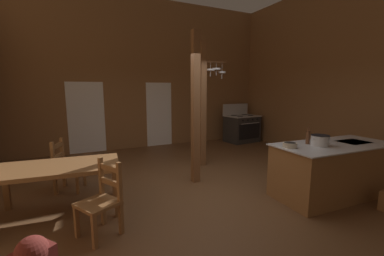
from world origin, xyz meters
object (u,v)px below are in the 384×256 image
(ladderback_chair_by_post, at_px, (102,200))
(mixing_bowl_on_counter, at_px, (290,145))
(kitchen_island, at_px, (333,170))
(stockpot_on_counter, at_px, (320,140))
(stove_range, at_px, (242,128))
(ladderback_chair_near_window, at_px, (67,166))
(bottle_tall_on_counter, at_px, (308,137))
(dining_table, at_px, (59,171))

(ladderback_chair_by_post, distance_m, mixing_bowl_on_counter, 2.93)
(kitchen_island, distance_m, stockpot_on_counter, 0.66)
(stove_range, bearing_deg, ladderback_chair_near_window, -158.82)
(stove_range, height_order, ladderback_chair_near_window, stove_range)
(mixing_bowl_on_counter, xyz_separation_m, bottle_tall_on_counter, (0.47, 0.06, 0.08))
(kitchen_island, relative_size, ladderback_chair_near_window, 2.32)
(stockpot_on_counter, xyz_separation_m, bottle_tall_on_counter, (-0.06, 0.19, 0.03))
(ladderback_chair_near_window, xyz_separation_m, stockpot_on_counter, (3.83, -2.20, 0.56))
(stockpot_on_counter, bearing_deg, ladderback_chair_by_post, 172.46)
(ladderback_chair_near_window, distance_m, stockpot_on_counter, 4.45)
(ladderback_chair_near_window, relative_size, ladderback_chair_by_post, 1.00)
(bottle_tall_on_counter, bearing_deg, kitchen_island, -25.65)
(stockpot_on_counter, bearing_deg, bottle_tall_on_counter, 107.62)
(dining_table, relative_size, mixing_bowl_on_counter, 8.02)
(kitchen_island, relative_size, stove_range, 1.67)
(stove_range, height_order, mixing_bowl_on_counter, stove_range)
(stockpot_on_counter, bearing_deg, stove_range, 68.99)
(bottle_tall_on_counter, bearing_deg, ladderback_chair_near_window, 151.98)
(kitchen_island, distance_m, mixing_bowl_on_counter, 1.04)
(kitchen_island, height_order, stove_range, stove_range)
(stove_range, height_order, ladderback_chair_by_post, stove_range)
(stove_range, bearing_deg, mixing_bowl_on_counter, -117.62)
(kitchen_island, xyz_separation_m, ladderback_chair_near_window, (-4.21, 2.22, -0.01))
(ladderback_chair_near_window, bearing_deg, mixing_bowl_on_counter, -32.01)
(kitchen_island, bearing_deg, bottle_tall_on_counter, 154.35)
(ladderback_chair_near_window, bearing_deg, stockpot_on_counter, -29.81)
(ladderback_chair_near_window, bearing_deg, dining_table, -94.64)
(kitchen_island, distance_m, stove_range, 4.53)
(kitchen_island, height_order, mixing_bowl_on_counter, mixing_bowl_on_counter)
(mixing_bowl_on_counter, bearing_deg, kitchen_island, -9.48)
(stove_range, distance_m, ladderback_chair_near_window, 5.89)
(stove_range, height_order, dining_table, stove_range)
(ladderback_chair_by_post, xyz_separation_m, mixing_bowl_on_counter, (2.87, -0.32, 0.50))
(ladderback_chair_by_post, relative_size, mixing_bowl_on_counter, 4.29)
(ladderback_chair_near_window, relative_size, stockpot_on_counter, 2.65)
(dining_table, bearing_deg, mixing_bowl_on_counter, -18.96)
(dining_table, xyz_separation_m, ladderback_chair_near_window, (0.07, 0.90, -0.20))
(mixing_bowl_on_counter, bearing_deg, stockpot_on_counter, -13.97)
(dining_table, height_order, stockpot_on_counter, stockpot_on_counter)
(dining_table, xyz_separation_m, bottle_tall_on_counter, (3.85, -1.10, 0.38))
(bottle_tall_on_counter, bearing_deg, ladderback_chair_by_post, 175.52)
(dining_table, xyz_separation_m, ladderback_chair_by_post, (0.51, -0.84, -0.20))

